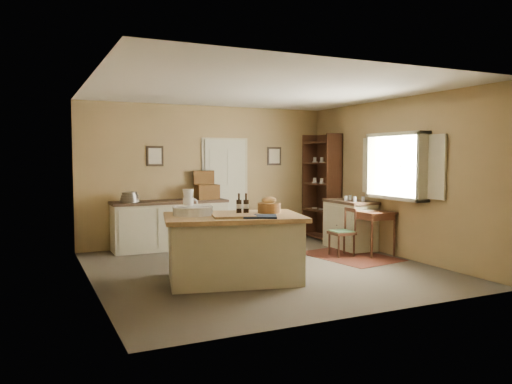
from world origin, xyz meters
TOP-DOWN VIEW (x-y plane):
  - ground at (0.00, 0.00)m, footprint 5.00×5.00m
  - wall_back at (0.00, 2.50)m, footprint 5.00×0.10m
  - wall_front at (0.00, -2.50)m, footprint 5.00×0.10m
  - wall_left at (-2.50, 0.00)m, footprint 0.10×5.00m
  - wall_right at (2.50, 0.00)m, footprint 0.10×5.00m
  - ceiling at (0.00, 0.00)m, footprint 5.00×5.00m
  - door at (0.35, 2.47)m, footprint 0.97×0.06m
  - framed_prints at (0.20, 2.48)m, footprint 2.82×0.02m
  - window at (2.42, -0.20)m, footprint 0.25×1.99m
  - work_island at (-0.70, -0.50)m, footprint 2.08×1.59m
  - sideboard at (-0.85, 2.20)m, footprint 2.12×0.60m
  - rug at (1.75, 0.20)m, footprint 1.34×1.76m
  - writing_desk at (2.20, 0.30)m, footprint 0.56×0.91m
  - desk_chair at (1.64, 0.30)m, footprint 0.39×0.39m
  - right_cabinet at (2.20, 0.83)m, footprint 0.58×1.04m
  - shelving_unit at (2.36, 2.00)m, footprint 0.37×0.98m

SIDE VIEW (x-z plane):
  - ground at x=0.00m, z-range 0.00..0.00m
  - rug at x=1.75m, z-range 0.00..0.01m
  - desk_chair at x=1.64m, z-range 0.00..0.80m
  - right_cabinet at x=2.20m, z-range -0.04..0.95m
  - sideboard at x=-0.85m, z-range -0.11..1.07m
  - work_island at x=-0.70m, z-range -0.12..1.08m
  - writing_desk at x=2.20m, z-range 0.26..1.08m
  - door at x=0.35m, z-range 0.00..2.11m
  - shelving_unit at x=2.36m, z-range 0.00..2.17m
  - wall_back at x=0.00m, z-range 0.00..2.70m
  - wall_front at x=0.00m, z-range 0.00..2.70m
  - wall_left at x=-2.50m, z-range 0.00..2.70m
  - wall_right at x=2.50m, z-range 0.00..2.70m
  - window at x=2.42m, z-range 0.99..2.11m
  - framed_prints at x=0.20m, z-range 1.53..1.91m
  - ceiling at x=0.00m, z-range 2.70..2.70m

